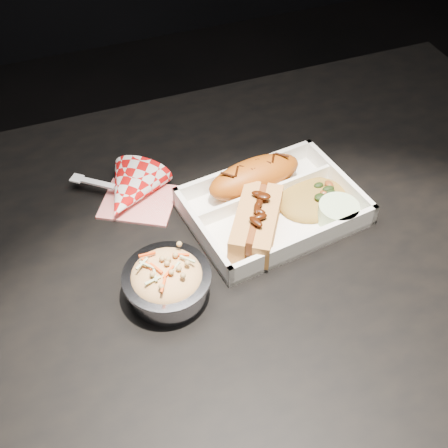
{
  "coord_description": "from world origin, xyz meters",
  "views": [
    {
      "loc": [
        -0.21,
        -0.49,
        1.37
      ],
      "look_at": [
        -0.03,
        -0.0,
        0.81
      ],
      "focal_mm": 45.0,
      "sensor_mm": 36.0,
      "label": 1
    }
  ],
  "objects_px": {
    "dining_table": "(240,282)",
    "foil_coleslaw_cup": "(167,280)",
    "hotdog": "(256,221)",
    "fried_pastry": "(255,176)",
    "food_tray": "(272,210)",
    "napkin_fork": "(130,192)"
  },
  "relations": [
    {
      "from": "food_tray",
      "to": "napkin_fork",
      "type": "bearing_deg",
      "value": 143.58
    },
    {
      "from": "hotdog",
      "to": "dining_table",
      "type": "bearing_deg",
      "value": 140.08
    },
    {
      "from": "napkin_fork",
      "to": "dining_table",
      "type": "bearing_deg",
      "value": -10.61
    },
    {
      "from": "fried_pastry",
      "to": "napkin_fork",
      "type": "relative_size",
      "value": 0.96
    },
    {
      "from": "food_tray",
      "to": "fried_pastry",
      "type": "bearing_deg",
      "value": 90.0
    },
    {
      "from": "food_tray",
      "to": "dining_table",
      "type": "bearing_deg",
      "value": -156.42
    },
    {
      "from": "hotdog",
      "to": "napkin_fork",
      "type": "xyz_separation_m",
      "value": [
        -0.15,
        0.14,
        -0.02
      ]
    },
    {
      "from": "dining_table",
      "to": "foil_coleslaw_cup",
      "type": "bearing_deg",
      "value": -158.82
    },
    {
      "from": "dining_table",
      "to": "napkin_fork",
      "type": "relative_size",
      "value": 7.35
    },
    {
      "from": "food_tray",
      "to": "foil_coleslaw_cup",
      "type": "xyz_separation_m",
      "value": [
        -0.19,
        -0.09,
        0.02
      ]
    },
    {
      "from": "dining_table",
      "to": "foil_coleslaw_cup",
      "type": "xyz_separation_m",
      "value": [
        -0.13,
        -0.05,
        0.12
      ]
    },
    {
      "from": "fried_pastry",
      "to": "food_tray",
      "type": "bearing_deg",
      "value": -82.45
    },
    {
      "from": "food_tray",
      "to": "napkin_fork",
      "type": "xyz_separation_m",
      "value": [
        -0.19,
        0.11,
        0.01
      ]
    },
    {
      "from": "hotdog",
      "to": "napkin_fork",
      "type": "distance_m",
      "value": 0.21
    },
    {
      "from": "foil_coleslaw_cup",
      "to": "dining_table",
      "type": "bearing_deg",
      "value": 21.18
    },
    {
      "from": "napkin_fork",
      "to": "fried_pastry",
      "type": "bearing_deg",
      "value": 22.83
    },
    {
      "from": "dining_table",
      "to": "foil_coleslaw_cup",
      "type": "distance_m",
      "value": 0.18
    },
    {
      "from": "fried_pastry",
      "to": "hotdog",
      "type": "relative_size",
      "value": 1.11
    },
    {
      "from": "foil_coleslaw_cup",
      "to": "hotdog",
      "type": "bearing_deg",
      "value": 20.48
    },
    {
      "from": "fried_pastry",
      "to": "foil_coleslaw_cup",
      "type": "distance_m",
      "value": 0.23
    },
    {
      "from": "dining_table",
      "to": "hotdog",
      "type": "xyz_separation_m",
      "value": [
        0.03,
        0.01,
        0.12
      ]
    },
    {
      "from": "hotdog",
      "to": "foil_coleslaw_cup",
      "type": "xyz_separation_m",
      "value": [
        -0.15,
        -0.06,
        -0.0
      ]
    }
  ]
}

